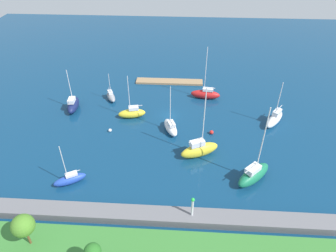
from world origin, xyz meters
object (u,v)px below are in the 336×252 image
Objects in this scene: harbor_beacon at (192,206)px; park_tree_center at (93,252)px; park_tree_midwest at (23,226)px; sailboat_yellow_near_pier at (132,113)px; sailboat_green_center_basin at (254,174)px; sailboat_red_far_north at (205,94)px; sailboat_gray_inner_mooring at (111,96)px; sailboat_navy_outer_mooring at (73,105)px; pier_dock at (169,82)px; sailboat_white_off_beacon at (171,127)px; sailboat_white_east_end at (275,119)px; sailboat_blue_along_channel at (70,179)px; mooring_buoy_white at (110,130)px; mooring_buoy_red at (212,132)px; sailboat_yellow_mid_basin at (199,149)px.

harbor_beacon is 0.73× the size of park_tree_center.
park_tree_midwest is 0.52× the size of sailboat_yellow_near_pier.
harbor_beacon is at bearing -143.77° from park_tree_center.
sailboat_green_center_basin reaches higher than park_tree_midwest.
park_tree_center is 49.40m from sailboat_red_far_north.
sailboat_gray_inner_mooring is at bearing -93.39° from park_tree_midwest.
sailboat_yellow_near_pier is at bearing 98.80° from sailboat_green_center_basin.
park_tree_center is 0.50× the size of sailboat_navy_outer_mooring.
pier_dock is 1.72× the size of sailboat_white_off_beacon.
sailboat_red_far_north is at bearing 140.21° from pier_dock.
sailboat_red_far_north is 16.63m from sailboat_white_off_beacon.
sailboat_green_center_basin reaches higher than sailboat_white_off_beacon.
park_tree_center is at bearing -163.30° from sailboat_navy_outer_mooring.
park_tree_center is 0.49× the size of sailboat_white_east_end.
sailboat_white_east_end reaches higher than sailboat_blue_along_channel.
pier_dock is 2.52× the size of sailboat_gray_inner_mooring.
harbor_beacon is at bearing 128.76° from mooring_buoy_white.
mooring_buoy_white is at bearing -100.38° from park_tree_midwest.
sailboat_navy_outer_mooring is at bearing -46.93° from harbor_beacon.
sailboat_gray_inner_mooring is 23.95m from sailboat_red_far_north.
harbor_beacon is at bearing 79.08° from mooring_buoy_red.
sailboat_white_east_end is 11.90× the size of mooring_buoy_red.
sailboat_yellow_mid_basin is at bearing 68.48° from mooring_buoy_red.
sailboat_white_off_beacon is at bearing 94.09° from sailboat_green_center_basin.
park_tree_center reaches higher than mooring_buoy_white.
sailboat_yellow_near_pier reaches higher than mooring_buoy_red.
sailboat_white_off_beacon is at bearing 67.54° from sailboat_red_far_north.
sailboat_yellow_near_pier is 0.98× the size of sailboat_white_off_beacon.
sailboat_yellow_near_pier is 12.01× the size of mooring_buoy_red.
mooring_buoy_red is at bearing 99.42° from sailboat_red_far_north.
mooring_buoy_white is at bearing 42.84° from sailboat_red_far_north.
sailboat_navy_outer_mooring is 11.61× the size of mooring_buoy_red.
pier_dock is 26.27m from mooring_buoy_white.
sailboat_yellow_near_pier is 19.67m from sailboat_yellow_mid_basin.
park_tree_midwest is at bearing 72.06° from pier_dock.
sailboat_yellow_near_pier reaches higher than park_tree_center.
sailboat_white_off_beacon is at bearing -122.27° from park_tree_midwest.
mooring_buoy_red is at bearing -100.92° from harbor_beacon.
sailboat_white_east_end is 44.89m from sailboat_blue_along_channel.
sailboat_navy_outer_mooring reaches higher than mooring_buoy_red.
pier_dock is 41.78m from sailboat_blue_along_channel.
pier_dock is at bearing -60.62° from sailboat_navy_outer_mooring.
sailboat_blue_along_channel is (-6.98, 23.60, -0.42)m from sailboat_navy_outer_mooring.
mooring_buoy_red is at bearing 35.47° from sailboat_gray_inner_mooring.
harbor_beacon is at bearing 91.09° from sailboat_red_far_north.
pier_dock is 3.35× the size of park_tree_midwest.
park_tree_center is 18.48m from sailboat_blue_along_channel.
sailboat_red_far_north reaches higher than pier_dock.
sailboat_white_off_beacon reaches higher than sailboat_gray_inner_mooring.
sailboat_white_off_beacon is at bearing -112.23° from sailboat_navy_outer_mooring.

